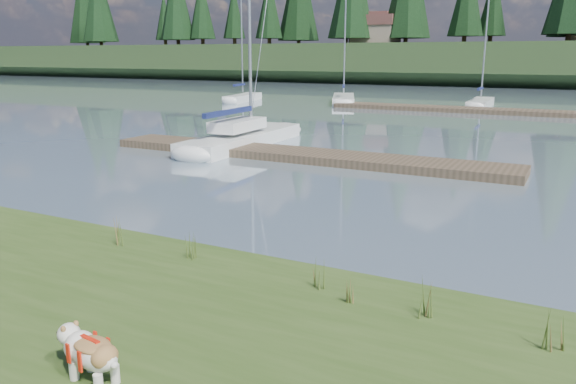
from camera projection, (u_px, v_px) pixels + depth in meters
The scene contains 19 objects.
ground at pixel (492, 113), 37.43m from camera, with size 200.00×200.00×0.00m, color gray.
bank at pixel (28, 384), 6.37m from camera, with size 60.00×9.00×0.35m, color #39501F.
ridge at pixel (542, 65), 73.89m from camera, with size 200.00×20.00×5.00m, color #1E2F17.
bulldog at pixel (91, 351), 6.06m from camera, with size 0.95×0.47×0.56m.
sailboat_main at pixel (251, 134), 24.55m from camera, with size 2.09×8.95×12.79m.
dock_near at pixel (299, 155), 21.09m from camera, with size 16.00×2.00×0.30m, color #4C3D2C.
dock_far at pixel (524, 112), 36.50m from camera, with size 26.00×2.20×0.30m, color #4C3D2C.
sailboat_bg_0 at pixel (245, 97), 47.42m from camera, with size 2.39×6.61×9.58m.
sailboat_bg_1 at pixel (344, 98), 46.21m from camera, with size 4.56×8.32×12.34m.
sailboat_bg_2 at pixel (481, 102), 42.26m from camera, with size 1.57×6.80×10.28m.
weed_0 at pixel (192, 245), 9.77m from camera, with size 0.17×0.14×0.56m.
weed_1 at pixel (318, 276), 8.48m from camera, with size 0.17×0.14×0.51m.
weed_2 at pixel (427, 300), 7.53m from camera, with size 0.17×0.14×0.64m.
weed_3 at pixel (118, 232), 10.37m from camera, with size 0.17×0.14×0.64m.
weed_4 at pixel (349, 290), 8.02m from camera, with size 0.17×0.14×0.46m.
weed_5 at pixel (555, 329), 6.68m from camera, with size 0.17×0.14×0.68m.
mud_lip at pixel (237, 267), 10.18m from camera, with size 60.00×0.50×0.14m, color #33281C.
conifer_1 at pixel (269, 5), 87.98m from camera, with size 4.40×4.40×11.30m.
house_0 at pixel (376, 29), 80.01m from camera, with size 6.30×5.30×4.65m.
Camera 1 is at (5.23, -9.66, 3.82)m, focal length 35.00 mm.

